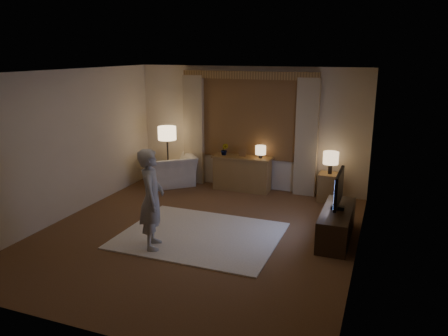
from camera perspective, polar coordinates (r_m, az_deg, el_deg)
The scene contains 13 objects.
room at distance 7.27m, azimuth -2.12°, elevation 2.60°, with size 5.04×5.54×2.64m.
rug at distance 7.16m, azimuth -3.12°, elevation -8.77°, with size 2.50×2.00×0.02m, color white.
sideboard at distance 9.34m, azimuth 2.37°, elevation -0.80°, with size 1.20×0.40×0.70m, color brown.
picture_frame at distance 9.23m, azimuth 2.40°, elevation 1.89°, with size 0.16×0.02×0.20m, color brown.
plant at distance 9.35m, azimuth 0.08°, elevation 2.39°, with size 0.17×0.13×0.30m, color #999999.
table_lamp_sideboard at distance 9.09m, azimuth 4.80°, elevation 2.28°, with size 0.22×0.22×0.30m.
floor_lamp at distance 9.47m, azimuth -7.43°, elevation 4.10°, with size 0.39×0.39×1.34m.
armchair at distance 9.75m, azimuth -7.04°, elevation -0.29°, with size 1.05×0.92×0.68m, color beige.
side_table at distance 8.93m, azimuth 13.54°, elevation -2.45°, with size 0.40×0.40×0.56m, color brown.
table_lamp_side at distance 8.77m, azimuth 13.78°, elevation 1.22°, with size 0.30×0.30×0.44m.
tv_stand at distance 7.17m, azimuth 14.47°, elevation -7.14°, with size 0.45×1.40×0.50m, color black.
tv at distance 6.97m, azimuth 14.77°, elevation -2.67°, with size 0.21×0.85×0.61m.
person at distance 6.55m, azimuth -9.43°, elevation -4.01°, with size 0.56×0.36×1.52m, color #B7B2A9.
Camera 1 is at (2.78, -6.02, 2.90)m, focal length 35.00 mm.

